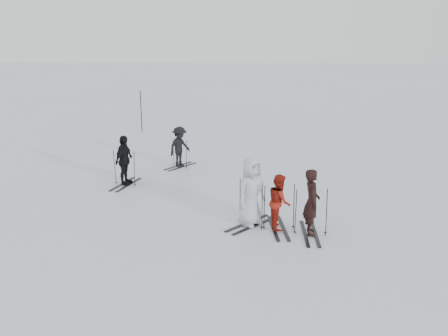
% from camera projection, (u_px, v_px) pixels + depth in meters
% --- Properties ---
extents(ground, '(120.00, 120.00, 0.00)m').
position_uv_depth(ground, '(223.00, 209.00, 14.87)').
color(ground, silver).
rests_on(ground, ground).
extents(skier_near_dark, '(0.42, 0.64, 1.75)m').
position_uv_depth(skier_near_dark, '(312.00, 203.00, 12.87)').
color(skier_near_dark, black).
rests_on(skier_near_dark, ground).
extents(skier_red, '(0.64, 0.78, 1.50)m').
position_uv_depth(skier_red, '(279.00, 203.00, 13.26)').
color(skier_red, maroon).
rests_on(skier_red, ground).
extents(skier_grey, '(1.06, 1.09, 1.89)m').
position_uv_depth(skier_grey, '(251.00, 192.00, 13.46)').
color(skier_grey, '#B9BDC3').
rests_on(skier_grey, ground).
extents(skier_uphill_left, '(0.68, 1.07, 1.70)m').
position_uv_depth(skier_uphill_left, '(124.00, 161.00, 16.94)').
color(skier_uphill_left, black).
rests_on(skier_uphill_left, ground).
extents(skier_uphill_far, '(1.06, 1.14, 1.55)m').
position_uv_depth(skier_uphill_far, '(180.00, 147.00, 19.16)').
color(skier_uphill_far, black).
rests_on(skier_uphill_far, ground).
extents(skis_near_dark, '(1.78, 0.95, 1.30)m').
position_uv_depth(skis_near_dark, '(311.00, 211.00, 12.93)').
color(skis_near_dark, black).
rests_on(skis_near_dark, ground).
extents(skis_red, '(1.86, 1.11, 1.29)m').
position_uv_depth(skis_red, '(279.00, 206.00, 13.29)').
color(skis_red, black).
rests_on(skis_red, ground).
extents(skis_grey, '(1.96, 1.89, 1.30)m').
position_uv_depth(skis_grey, '(251.00, 203.00, 13.54)').
color(skis_grey, black).
rests_on(skis_grey, ground).
extents(skis_uphill_left, '(1.89, 1.34, 1.24)m').
position_uv_depth(skis_uphill_left, '(124.00, 167.00, 17.00)').
color(skis_uphill_left, black).
rests_on(skis_uphill_left, ground).
extents(skis_uphill_far, '(1.74, 1.60, 1.14)m').
position_uv_depth(skis_uphill_far, '(180.00, 152.00, 19.21)').
color(skis_uphill_far, black).
rests_on(skis_uphill_far, ground).
extents(piste_marker, '(0.06, 0.06, 2.11)m').
position_uv_depth(piste_marker, '(141.00, 111.00, 25.44)').
color(piste_marker, black).
rests_on(piste_marker, ground).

